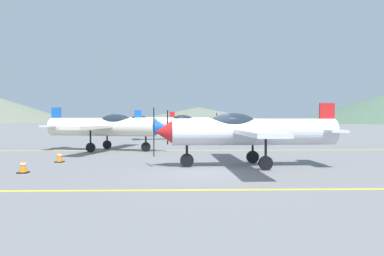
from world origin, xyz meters
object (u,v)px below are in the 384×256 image
at_px(airplane_mid, 107,126).
at_px(traffic_cone_side, 23,165).
at_px(airplane_near, 247,131).
at_px(airplane_back, 144,122).
at_px(airplane_far, 176,123).
at_px(traffic_cone_front, 59,156).

xyz_separation_m(airplane_mid, traffic_cone_side, (-1.29, -8.87, -1.20)).
distance_m(airplane_near, airplane_back, 29.98).
bearing_deg(airplane_near, airplane_far, 100.05).
relative_size(airplane_far, traffic_cone_front, 15.02).
bearing_deg(airplane_back, traffic_cone_side, -92.52).
bearing_deg(traffic_cone_side, airplane_back, 87.48).
bearing_deg(airplane_back, airplane_near, -76.07).
relative_size(airplane_near, airplane_far, 1.00).
height_order(airplane_near, airplane_mid, same).
bearing_deg(airplane_far, airplane_back, 110.27).
bearing_deg(traffic_cone_side, airplane_far, 75.04).
bearing_deg(airplane_back, airplane_mid, -90.15).
distance_m(traffic_cone_front, traffic_cone_side, 3.23).
height_order(airplane_near, airplane_back, same).
xyz_separation_m(airplane_mid, airplane_back, (0.06, 21.75, 0.00)).
xyz_separation_m(airplane_far, traffic_cone_side, (-5.31, -19.88, -1.20)).
distance_m(airplane_mid, airplane_back, 21.75).
distance_m(airplane_back, traffic_cone_side, 30.67).
bearing_deg(traffic_cone_side, airplane_near, 10.02).
height_order(traffic_cone_front, traffic_cone_side, same).
distance_m(airplane_mid, traffic_cone_side, 9.04).
height_order(airplane_back, traffic_cone_side, airplane_back).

